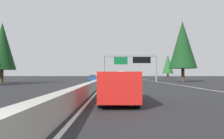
% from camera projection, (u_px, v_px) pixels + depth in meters
% --- Properties ---
extents(ground_plane, '(320.00, 320.00, 0.00)m').
position_uv_depth(ground_plane, '(107.00, 80.00, 61.74)').
color(ground_plane, '#262628').
extents(median_barrier, '(180.00, 0.56, 0.90)m').
position_uv_depth(median_barrier, '(107.00, 77.00, 81.75)').
color(median_barrier, '#ADAAA3').
rests_on(median_barrier, ground).
extents(shoulder_stripe_right, '(160.00, 0.16, 0.01)m').
position_uv_depth(shoulder_stripe_right, '(140.00, 79.00, 71.74)').
color(shoulder_stripe_right, silver).
rests_on(shoulder_stripe_right, ground).
extents(shoulder_stripe_median, '(160.00, 0.16, 0.01)m').
position_uv_depth(shoulder_stripe_median, '(108.00, 79.00, 71.74)').
color(shoulder_stripe_median, silver).
rests_on(shoulder_stripe_median, ground).
extents(sign_gantry_overhead, '(0.50, 12.68, 6.25)m').
position_uv_depth(sign_gantry_overhead, '(131.00, 60.00, 47.76)').
color(sign_gantry_overhead, gray).
rests_on(sign_gantry_overhead, ground).
extents(minivan_distant_a, '(5.00, 1.95, 1.69)m').
position_uv_depth(minivan_distant_a, '(118.00, 86.00, 11.16)').
color(minivan_distant_a, red).
rests_on(minivan_distant_a, ground).
extents(sedan_mid_left, '(4.40, 1.80, 1.47)m').
position_uv_depth(sedan_mid_left, '(131.00, 79.00, 41.15)').
color(sedan_mid_left, black).
rests_on(sedan_mid_left, ground).
extents(sedan_near_right, '(4.40, 1.80, 1.47)m').
position_uv_depth(sedan_near_right, '(133.00, 77.00, 70.30)').
color(sedan_near_right, red).
rests_on(sedan_near_right, ground).
extents(pickup_distant_b, '(5.60, 2.00, 1.86)m').
position_uv_depth(pickup_distant_b, '(124.00, 76.00, 127.26)').
color(pickup_distant_b, '#1E4793').
rests_on(pickup_distant_b, ground).
extents(bus_far_center, '(11.50, 2.55, 3.10)m').
position_uv_depth(bus_far_center, '(120.00, 74.00, 90.43)').
color(bus_far_center, white).
rests_on(bus_far_center, ground).
extents(box_truck_far_left, '(8.50, 2.40, 2.95)m').
position_uv_depth(box_truck_far_left, '(113.00, 75.00, 109.11)').
color(box_truck_far_left, white).
rests_on(box_truck_far_left, ground).
extents(sedan_near_center, '(4.40, 1.80, 1.47)m').
position_uv_depth(sedan_near_center, '(119.00, 76.00, 105.72)').
color(sedan_near_center, '#2D6B38').
rests_on(sedan_near_center, ground).
extents(oncoming_near, '(4.40, 1.80, 1.47)m').
position_uv_depth(oncoming_near, '(93.00, 78.00, 48.86)').
color(oncoming_near, '#1E4793').
rests_on(oncoming_near, ground).
extents(oncoming_far, '(4.40, 1.80, 1.47)m').
position_uv_depth(oncoming_far, '(94.00, 77.00, 88.79)').
color(oncoming_far, '#AD931E').
rests_on(oncoming_far, ground).
extents(conifer_right_near, '(5.83, 5.83, 13.25)m').
position_uv_depth(conifer_right_near, '(183.00, 45.00, 43.94)').
color(conifer_right_near, '#4C3823').
rests_on(conifer_right_near, ground).
extents(conifer_right_mid, '(3.88, 3.88, 8.81)m').
position_uv_depth(conifer_right_mid, '(168.00, 64.00, 72.95)').
color(conifer_right_mid, '#4C3823').
rests_on(conifer_right_mid, ground).
extents(conifer_left_near, '(5.00, 5.00, 11.36)m').
position_uv_depth(conifer_left_near, '(2.00, 46.00, 38.02)').
color(conifer_left_near, '#4C3823').
rests_on(conifer_left_near, ground).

